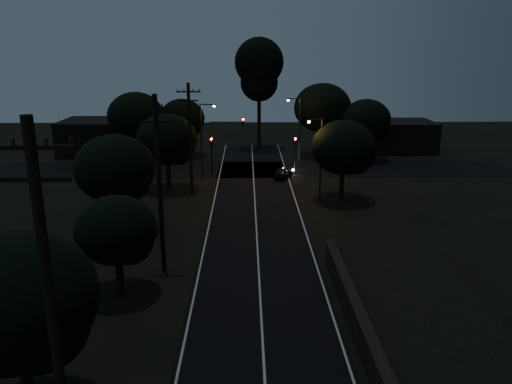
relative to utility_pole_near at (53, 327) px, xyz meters
name	(u,v)px	position (x,y,z in m)	size (l,w,h in m)	color
road_surface	(255,196)	(6.00, 33.12, -6.23)	(60.00, 70.00, 0.03)	black
retaining_wall	(457,380)	(13.74, 5.00, -5.63)	(6.93, 26.00, 1.60)	black
utility_pole_near	(53,327)	(0.00, 0.00, 0.00)	(2.20, 0.30, 12.00)	black
utility_pole_mid	(159,182)	(0.00, 17.00, -0.51)	(2.20, 0.30, 11.00)	black
utility_pole_far	(190,138)	(0.00, 34.00, -0.76)	(2.20, 0.30, 10.50)	black
tree_left_a	(19,304)	(-2.79, 3.88, -1.42)	(5.90, 5.90, 7.46)	black
tree_left_b	(119,232)	(-1.84, 13.91, -2.51)	(4.53, 4.53, 5.76)	black
tree_left_c	(117,170)	(-4.29, 23.88, -1.41)	(5.92, 5.92, 7.48)	black
tree_left_d	(169,141)	(-2.29, 35.88, -1.41)	(5.89, 5.89, 7.47)	black
tree_far_nw	(184,119)	(-2.80, 51.88, -1.50)	(5.79, 5.79, 7.33)	black
tree_far_w	(138,117)	(-7.76, 47.86, -0.70)	(6.69, 6.69, 8.53)	black
tree_far_ne	(325,109)	(15.26, 51.85, -0.24)	(7.33, 7.33, 9.27)	black
tree_far_e	(368,121)	(20.21, 48.88, -1.36)	(5.95, 5.95, 7.55)	black
tree_right_a	(346,149)	(14.21, 31.88, -1.47)	(5.80, 5.80, 7.37)	black
tall_pine	(259,69)	(7.00, 57.00, 4.55)	(6.59, 6.59, 14.97)	black
building_left	(102,136)	(-14.00, 54.00, -4.05)	(10.00, 8.00, 4.40)	black
building_right	(398,136)	(26.00, 55.00, -4.25)	(9.00, 7.00, 4.00)	black
signal_left	(212,149)	(1.40, 41.99, -3.41)	(0.28, 0.35, 4.10)	black
signal_right	(295,149)	(10.60, 41.99, -3.41)	(0.28, 0.35, 4.10)	black
signal_mast	(227,135)	(3.09, 41.99, -1.91)	(3.70, 0.35, 6.25)	black
streetlight_a	(203,136)	(0.69, 40.00, -1.61)	(1.66, 0.26, 8.00)	black
streetlight_b	(298,127)	(11.31, 46.00, -1.61)	(1.66, 0.26, 8.00)	black
streetlight_c	(319,154)	(11.83, 32.00, -1.89)	(1.46, 0.26, 7.50)	black
car	(283,173)	(9.20, 40.12, -5.68)	(1.33, 3.31, 1.13)	black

